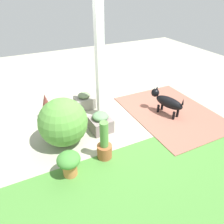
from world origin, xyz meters
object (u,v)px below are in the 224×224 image
Objects in this scene: porch_pillar at (100,62)px; terracotta_pot_tall at (104,145)px; dog at (167,101)px; stone_planter_mid at (101,122)px; terracotta_pot_broad at (69,162)px; round_shrub at (63,122)px; stone_planter_nearest at (84,101)px; terracotta_pot_spiky at (47,107)px.

terracotta_pot_tall is (0.51, 1.31, -0.98)m from porch_pillar.
stone_planter_mid is at bearing -2.93° from dog.
round_shrub is at bearing -100.43° from terracotta_pot_broad.
terracotta_pot_broad is (1.17, 1.43, -0.98)m from porch_pillar.
stone_planter_mid reaches higher than stone_planter_nearest.
porch_pillar is 2.09m from terracotta_pot_broad.
stone_planter_mid is 0.79m from terracotta_pot_tall.
round_shrub is 2.35m from dog.
round_shrub is at bearing 97.80° from terracotta_pot_spiky.
terracotta_pot_spiky is 2.67m from dog.
terracotta_pot_spiky is (0.88, -0.91, 0.10)m from stone_planter_mid.
dog reaches higher than stone_planter_nearest.
porch_pillar is at bearing 118.26° from stone_planter_nearest.
dog is at bearing 158.23° from terracotta_pot_spiky.
stone_planter_nearest is 1.00× the size of stone_planter_mid.
terracotta_pot_broad is at bearing 43.85° from stone_planter_mid.
terracotta_pot_spiky reaches higher than stone_planter_nearest.
stone_planter_mid is 1.60m from dog.
round_shrub reaches higher than terracotta_pot_tall.
terracotta_pot_spiky is 0.75× the size of dog.
round_shrub reaches higher than terracotta_pot_broad.
stone_planter_nearest is at bearing -126.04° from round_shrub.
porch_pillar reaches higher than dog.
round_shrub is at bearing -0.98° from dog.
porch_pillar is 4.02× the size of terracotta_pot_spiky.
porch_pillar is 1.18m from stone_planter_nearest.
porch_pillar is at bearing -111.39° from terracotta_pot_tall.
terracotta_pot_tall is at bearing 71.34° from stone_planter_mid.
terracotta_pot_broad is at bearing 79.57° from round_shrub.
dog is at bearing 179.02° from round_shrub.
dog is (-1.58, 1.10, 0.15)m from stone_planter_nearest.
porch_pillar is 5.55× the size of stone_planter_mid.
dog is at bearing 177.07° from stone_planter_mid.
terracotta_pot_tall is at bearing -169.65° from terracotta_pot_broad.
porch_pillar is at bearing 163.27° from terracotta_pot_spiky.
round_shrub is 0.86m from terracotta_pot_broad.
round_shrub is 1.09× the size of dog.
dog is at bearing -160.10° from terracotta_pot_tall.
terracotta_pot_spiky is (0.13, -0.95, -0.16)m from round_shrub.
terracotta_pot_tall is 0.88× the size of dog.
round_shrub is 1.46× the size of terracotta_pot_spiky.
round_shrub reaches higher than stone_planter_nearest.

